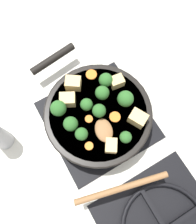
{
  "coord_description": "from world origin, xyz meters",
  "views": [
    {
      "loc": [
        0.1,
        0.17,
        0.67
      ],
      "look_at": [
        0.0,
        0.0,
        0.08
      ],
      "focal_mm": 35.0,
      "sensor_mm": 36.0,
      "label": 1
    }
  ],
  "objects": [
    {
      "name": "ground_plane",
      "position": [
        0.0,
        0.0,
        0.0
      ],
      "size": [
        2.4,
        2.4,
        0.0
      ],
      "primitive_type": "plane",
      "color": "silver"
    },
    {
      "name": "front_burner_grate",
      "position": [
        0.0,
        0.0,
        0.01
      ],
      "size": [
        0.31,
        0.31,
        0.03
      ],
      "color": "black",
      "rests_on": "ground_plane"
    },
    {
      "name": "skillet_pan",
      "position": [
        0.0,
        -0.0,
        0.06
      ],
      "size": [
        0.32,
        0.41,
        0.05
      ],
      "color": "black",
      "rests_on": "front_burner_grate"
    },
    {
      "name": "wooden_spoon",
      "position": [
        0.04,
        0.14,
        0.09
      ],
      "size": [
        0.24,
        0.23,
        0.02
      ],
      "color": "olive",
      "rests_on": "skillet_pan"
    },
    {
      "name": "tofu_cube_center_large",
      "position": [
        -0.08,
        0.08,
        0.1
      ],
      "size": [
        0.05,
        0.06,
        0.04
      ],
      "primitive_type": "cube",
      "rotation": [
        0.0,
        0.0,
        2.05
      ],
      "color": "#DBB770",
      "rests_on": "skillet_pan"
    },
    {
      "name": "tofu_cube_near_handle",
      "position": [
        0.06,
        -0.07,
        0.1
      ],
      "size": [
        0.05,
        0.05,
        0.03
      ],
      "primitive_type": "cube",
      "rotation": [
        0.0,
        0.0,
        5.8
      ],
      "color": "#DBB770",
      "rests_on": "skillet_pan"
    },
    {
      "name": "tofu_cube_east_chunk",
      "position": [
        -0.09,
        -0.05,
        0.1
      ],
      "size": [
        0.04,
        0.04,
        0.03
      ],
      "primitive_type": "cube",
      "rotation": [
        0.0,
        0.0,
        3.01
      ],
      "color": "#DBB770",
      "rests_on": "skillet_pan"
    },
    {
      "name": "tofu_cube_west_chunk",
      "position": [
        0.02,
        -0.11,
        0.1
      ],
      "size": [
        0.06,
        0.05,
        0.04
      ],
      "primitive_type": "cube",
      "rotation": [
        0.0,
        0.0,
        5.68
      ],
      "color": "#DBB770",
      "rests_on": "skillet_pan"
    },
    {
      "name": "tofu_cube_back_piece",
      "position": [
        0.02,
        0.1,
        0.1
      ],
      "size": [
        0.05,
        0.05,
        0.03
      ],
      "primitive_type": "cube",
      "rotation": [
        0.0,
        0.0,
        4.12
      ],
      "color": "#DBB770",
      "rests_on": "skillet_pan"
    },
    {
      "name": "broccoli_floret_near_spoon",
      "position": [
        -0.02,
        0.1,
        0.1
      ],
      "size": [
        0.03,
        0.03,
        0.04
      ],
      "color": "#709956",
      "rests_on": "skillet_pan"
    },
    {
      "name": "broccoli_floret_center_top",
      "position": [
        -0.08,
        0.01,
        0.11
      ],
      "size": [
        0.05,
        0.05,
        0.05
      ],
      "color": "#709956",
      "rests_on": "skillet_pan"
    },
    {
      "name": "broccoli_floret_east_rim",
      "position": [
        0.07,
        0.04,
        0.1
      ],
      "size": [
        0.04,
        0.04,
        0.04
      ],
      "color": "#709956",
      "rests_on": "skillet_pan"
    },
    {
      "name": "broccoli_floret_west_rim",
      "position": [
        0.0,
        0.01,
        0.11
      ],
      "size": [
        0.04,
        0.04,
        0.05
      ],
      "color": "#709956",
      "rests_on": "skillet_pan"
    },
    {
      "name": "broccoli_floret_north_edge",
      "position": [
        0.08,
        -0.0,
        0.11
      ],
      "size": [
        0.04,
        0.04,
        0.05
      ],
      "color": "#709956",
      "rests_on": "skillet_pan"
    },
    {
      "name": "broccoli_floret_south_cluster",
      "position": [
        0.02,
        -0.03,
        0.1
      ],
      "size": [
        0.04,
        0.04,
        0.04
      ],
      "color": "#709956",
      "rests_on": "skillet_pan"
    },
    {
      "name": "broccoli_floret_mid_floret",
      "position": [
        -0.06,
        -0.06,
        0.11
      ],
      "size": [
        0.04,
        0.04,
        0.05
      ],
      "color": "#709956",
      "rests_on": "skillet_pan"
    },
    {
      "name": "broccoli_floret_small_inner",
      "position": [
        0.09,
        -0.06,
        0.11
      ],
      "size": [
        0.04,
        0.04,
        0.05
      ],
      "color": "#709956",
      "rests_on": "skillet_pan"
    },
    {
      "name": "broccoli_floret_tall_stem",
      "position": [
        -0.03,
        -0.04,
        0.11
      ],
      "size": [
        0.04,
        0.04,
        0.05
      ],
      "color": "#709956",
      "rests_on": "skillet_pan"
    },
    {
      "name": "carrot_slice_orange_thin",
      "position": [
        -0.03,
        0.04,
        0.08
      ],
      "size": [
        0.03,
        0.03,
        0.01
      ],
      "primitive_type": "cylinder",
      "color": "orange",
      "rests_on": "skillet_pan"
    },
    {
      "name": "carrot_slice_near_center",
      "position": [
        0.03,
        0.01,
        0.08
      ],
      "size": [
        0.02,
        0.02,
        0.01
      ],
      "primitive_type": "cylinder",
      "color": "orange",
      "rests_on": "skillet_pan"
    },
    {
      "name": "carrot_slice_edge_slice",
      "position": [
        0.07,
        0.07,
        0.08
      ],
      "size": [
        0.02,
        0.02,
        0.01
      ],
      "primitive_type": "cylinder",
      "color": "orange",
      "rests_on": "skillet_pan"
    },
    {
      "name": "carrot_slice_under_broccoli",
      "position": [
        -0.04,
        -0.11,
        0.08
      ],
      "size": [
        0.03,
        0.03,
        0.01
      ],
      "primitive_type": "cylinder",
      "color": "orange",
      "rests_on": "skillet_pan"
    }
  ]
}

